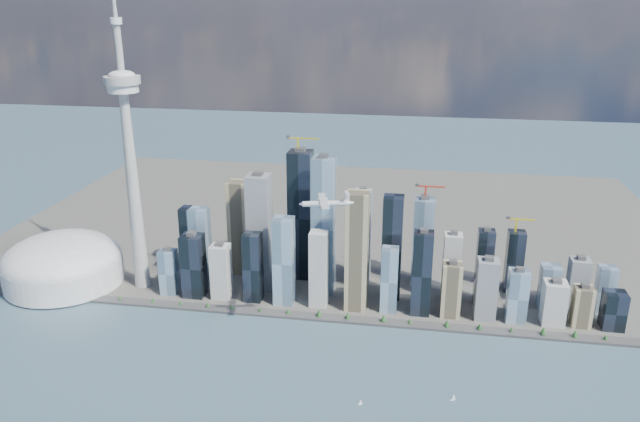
% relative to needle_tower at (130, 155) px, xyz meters
% --- Properties ---
extents(ground, '(4000.00, 4000.00, 0.00)m').
position_rel_needle_tower_xyz_m(ground, '(300.00, -310.00, -235.84)').
color(ground, '#36505F').
rests_on(ground, ground).
extents(seawall, '(1100.00, 22.00, 4.00)m').
position_rel_needle_tower_xyz_m(seawall, '(300.00, -60.00, -233.84)').
color(seawall, '#383838').
rests_on(seawall, ground).
extents(land, '(1400.00, 900.00, 3.00)m').
position_rel_needle_tower_xyz_m(land, '(300.00, 390.00, -234.34)').
color(land, '#4C4C47').
rests_on(land, ground).
extents(shoreline_trees, '(960.53, 7.20, 8.80)m').
position_rel_needle_tower_xyz_m(shoreline_trees, '(300.00, -60.00, -227.06)').
color(shoreline_trees, '#3F2D1E').
rests_on(shoreline_trees, seawall).
extents(skyscraper_cluster, '(736.00, 142.00, 254.84)m').
position_rel_needle_tower_xyz_m(skyscraper_cluster, '(359.62, 26.82, -156.83)').
color(skyscraper_cluster, black).
rests_on(skyscraper_cluster, land).
extents(needle_tower, '(56.00, 56.00, 550.50)m').
position_rel_needle_tower_xyz_m(needle_tower, '(0.00, 0.00, 0.00)').
color(needle_tower, gray).
rests_on(needle_tower, land).
extents(dome_stadium, '(200.00, 200.00, 86.00)m').
position_rel_needle_tower_xyz_m(dome_stadium, '(-140.00, -10.00, -196.40)').
color(dome_stadium, silver).
rests_on(dome_stadium, land).
extents(airplane, '(71.37, 63.59, 17.58)m').
position_rel_needle_tower_xyz_m(airplane, '(346.79, -160.87, -9.76)').
color(airplane, silver).
rests_on(airplane, ground).
extents(sailboat_west, '(6.06, 3.00, 8.43)m').
position_rel_needle_tower_xyz_m(sailboat_west, '(406.96, -266.00, -233.14)').
color(sailboat_west, white).
rests_on(sailboat_west, ground).
extents(sailboat_east, '(6.86, 3.46, 9.56)m').
position_rel_needle_tower_xyz_m(sailboat_east, '(520.82, -237.82, -232.77)').
color(sailboat_east, white).
rests_on(sailboat_east, ground).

